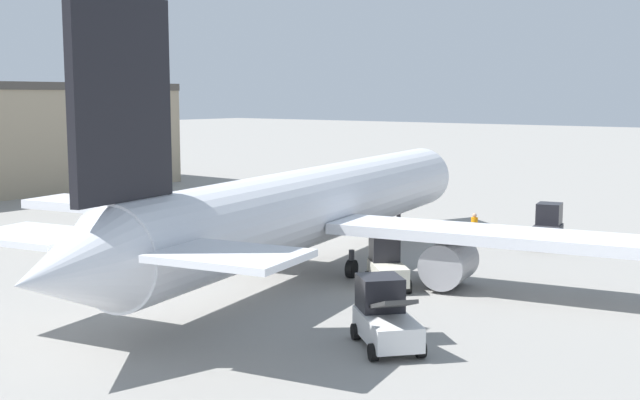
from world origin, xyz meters
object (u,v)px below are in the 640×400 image
(airplane, at_px, (311,207))
(belt_loader_truck, at_px, (385,316))
(ground_crew_worker, at_px, (474,227))
(baggage_tug, at_px, (547,228))
(pushback_tug, at_px, (387,265))

(airplane, bearing_deg, belt_loader_truck, -141.08)
(ground_crew_worker, height_order, belt_loader_truck, belt_loader_truck)
(ground_crew_worker, distance_m, baggage_tug, 4.24)
(belt_loader_truck, distance_m, pushback_tug, 8.85)
(belt_loader_truck, bearing_deg, ground_crew_worker, -30.85)
(ground_crew_worker, xyz_separation_m, pushback_tug, (-12.73, -2.10, 0.08))
(airplane, relative_size, pushback_tug, 12.79)
(airplane, xyz_separation_m, baggage_tug, (13.77, -6.83, -2.17))
(ground_crew_worker, xyz_separation_m, belt_loader_truck, (-20.13, -6.95, 0.11))
(ground_crew_worker, bearing_deg, belt_loader_truck, -52.53)
(ground_crew_worker, xyz_separation_m, baggage_tug, (1.68, -3.89, 0.15))
(airplane, height_order, ground_crew_worker, airplane)
(airplane, bearing_deg, baggage_tug, -38.36)
(airplane, relative_size, baggage_tug, 10.62)
(airplane, relative_size, belt_loader_truck, 10.49)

